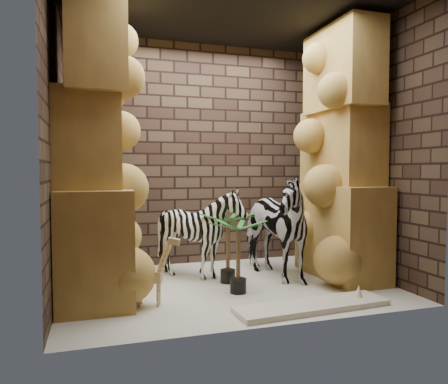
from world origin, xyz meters
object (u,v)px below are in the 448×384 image
object	(u,v)px
palm_back	(238,256)
palm_front	(228,247)
zebra_right	(270,218)
surfboard	(312,306)
giraffe_toy	(149,269)
zebra_left	(200,237)

from	to	relation	value
palm_back	palm_front	bearing A→B (deg)	87.46
zebra_right	surfboard	distance (m)	1.34
zebra_right	palm_front	world-z (taller)	zebra_right
giraffe_toy	palm_front	bearing A→B (deg)	50.21
palm_back	giraffe_toy	bearing A→B (deg)	-171.87
zebra_right	giraffe_toy	size ratio (longest dim) A/B	2.04
zebra_left	palm_front	world-z (taller)	zebra_left
giraffe_toy	palm_front	size ratio (longest dim) A/B	0.87
zebra_left	palm_back	distance (m)	0.75
palm_front	palm_back	size ratio (longest dim) A/B	1.04
palm_front	palm_back	world-z (taller)	palm_front
palm_front	surfboard	bearing A→B (deg)	-66.21
zebra_right	palm_front	xyz separation A→B (m)	(-0.54, -0.06, -0.31)
zebra_right	palm_back	bearing A→B (deg)	-150.38
giraffe_toy	palm_front	xyz separation A→B (m)	(0.96, 0.55, 0.05)
giraffe_toy	zebra_left	bearing A→B (deg)	70.54
zebra_left	surfboard	xyz separation A→B (m)	(0.73, -1.38, -0.46)
zebra_left	palm_front	size ratio (longest dim) A/B	1.33
giraffe_toy	palm_back	distance (m)	0.95
zebra_right	surfboard	xyz separation A→B (m)	(-0.06, -1.15, -0.69)
palm_front	surfboard	xyz separation A→B (m)	(0.48, -1.09, -0.38)
zebra_left	palm_front	distance (m)	0.40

